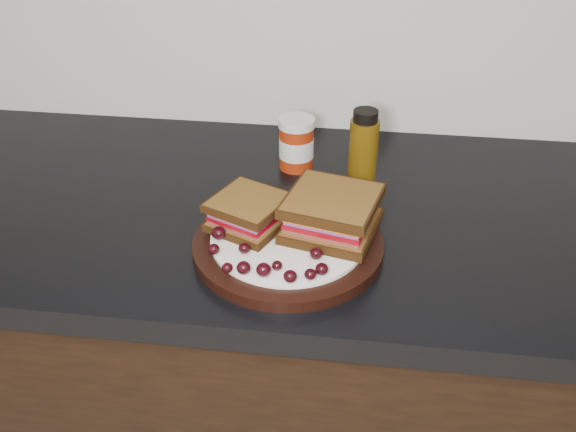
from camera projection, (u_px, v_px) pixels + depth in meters
name	position (u px, v px, depth m)	size (l,w,h in m)	color
base_cabinets	(332.00, 404.00, 1.30)	(3.96, 0.58, 0.86)	black
countertop	(342.00, 219.00, 1.05)	(3.98, 0.60, 0.04)	black
plate	(288.00, 245.00, 0.94)	(0.28, 0.28, 0.02)	black
sandwich_left	(249.00, 212.00, 0.95)	(0.10, 0.10, 0.05)	brown
sandwich_right	(332.00, 213.00, 0.93)	(0.13, 0.13, 0.06)	brown
grape_0	(214.00, 249.00, 0.89)	(0.02, 0.02, 0.02)	black
grape_1	(244.00, 248.00, 0.90)	(0.02, 0.02, 0.02)	black
grape_2	(227.00, 268.00, 0.86)	(0.02, 0.02, 0.01)	black
grape_3	(244.00, 268.00, 0.86)	(0.02, 0.02, 0.02)	black
grape_4	(264.00, 270.00, 0.85)	(0.02, 0.02, 0.02)	black
grape_5	(277.00, 265.00, 0.87)	(0.01, 0.01, 0.01)	black
grape_6	(290.00, 276.00, 0.84)	(0.02, 0.02, 0.02)	black
grape_7	(310.00, 274.00, 0.85)	(0.02, 0.02, 0.02)	black
grape_8	(322.00, 269.00, 0.86)	(0.02, 0.02, 0.02)	black
grape_9	(316.00, 253.00, 0.89)	(0.02, 0.02, 0.02)	black
grape_10	(344.00, 248.00, 0.89)	(0.02, 0.02, 0.02)	black
grape_11	(332.00, 245.00, 0.90)	(0.02, 0.02, 0.02)	black
grape_12	(343.00, 238.00, 0.92)	(0.02, 0.02, 0.01)	black
grape_13	(341.00, 223.00, 0.95)	(0.02, 0.02, 0.02)	black
grape_14	(334.00, 219.00, 0.96)	(0.02, 0.02, 0.02)	black
grape_15	(274.00, 215.00, 0.96)	(0.02, 0.02, 0.02)	black
grape_16	(247.00, 217.00, 0.96)	(0.02, 0.02, 0.02)	black
grape_17	(249.00, 225.00, 0.95)	(0.02, 0.02, 0.02)	black
grape_18	(233.00, 224.00, 0.95)	(0.02, 0.02, 0.02)	black
grape_19	(219.00, 233.00, 0.92)	(0.02, 0.02, 0.02)	black
grape_20	(264.00, 219.00, 0.96)	(0.02, 0.02, 0.02)	black
grape_21	(254.00, 228.00, 0.94)	(0.02, 0.02, 0.01)	black
grape_22	(240.00, 233.00, 0.93)	(0.02, 0.02, 0.01)	black
condiment_jar	(296.00, 143.00, 1.13)	(0.06, 0.06, 0.09)	#9B260B
oil_bottle	(363.00, 148.00, 1.07)	(0.05, 0.05, 0.14)	#513708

